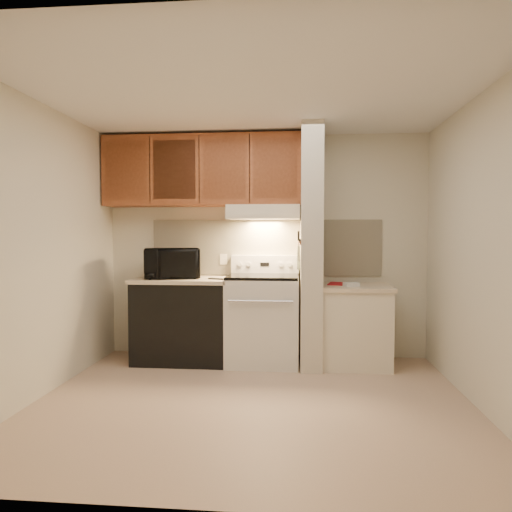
# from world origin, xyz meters

# --- Properties ---
(floor) EXTENTS (3.60, 3.60, 0.00)m
(floor) POSITION_xyz_m (0.00, 0.00, 0.00)
(floor) COLOR tan
(floor) RESTS_ON ground
(ceiling) EXTENTS (3.60, 3.60, 0.00)m
(ceiling) POSITION_xyz_m (0.00, 0.00, 2.50)
(ceiling) COLOR white
(ceiling) RESTS_ON wall_back
(wall_back) EXTENTS (3.60, 2.50, 0.02)m
(wall_back) POSITION_xyz_m (0.00, 1.50, 1.25)
(wall_back) COLOR beige
(wall_back) RESTS_ON floor
(wall_left) EXTENTS (0.02, 3.00, 2.50)m
(wall_left) POSITION_xyz_m (-1.80, 0.00, 1.25)
(wall_left) COLOR beige
(wall_left) RESTS_ON floor
(wall_right) EXTENTS (0.02, 3.00, 2.50)m
(wall_right) POSITION_xyz_m (1.80, 0.00, 1.25)
(wall_right) COLOR beige
(wall_right) RESTS_ON floor
(backsplash) EXTENTS (2.60, 0.02, 0.63)m
(backsplash) POSITION_xyz_m (0.00, 1.49, 1.24)
(backsplash) COLOR #FFF4D0
(backsplash) RESTS_ON wall_back
(range_body) EXTENTS (0.76, 0.65, 0.92)m
(range_body) POSITION_xyz_m (0.00, 1.16, 0.46)
(range_body) COLOR silver
(range_body) RESTS_ON floor
(oven_window) EXTENTS (0.50, 0.01, 0.30)m
(oven_window) POSITION_xyz_m (0.00, 0.84, 0.50)
(oven_window) COLOR black
(oven_window) RESTS_ON range_body
(oven_handle) EXTENTS (0.65, 0.02, 0.02)m
(oven_handle) POSITION_xyz_m (0.00, 0.80, 0.72)
(oven_handle) COLOR silver
(oven_handle) RESTS_ON range_body
(cooktop) EXTENTS (0.74, 0.64, 0.03)m
(cooktop) POSITION_xyz_m (0.00, 1.16, 0.94)
(cooktop) COLOR black
(cooktop) RESTS_ON range_body
(range_backguard) EXTENTS (0.76, 0.08, 0.20)m
(range_backguard) POSITION_xyz_m (0.00, 1.44, 1.05)
(range_backguard) COLOR silver
(range_backguard) RESTS_ON range_body
(range_display) EXTENTS (0.10, 0.01, 0.04)m
(range_display) POSITION_xyz_m (0.00, 1.40, 1.05)
(range_display) COLOR black
(range_display) RESTS_ON range_backguard
(range_knob_left_outer) EXTENTS (0.05, 0.02, 0.05)m
(range_knob_left_outer) POSITION_xyz_m (-0.28, 1.40, 1.05)
(range_knob_left_outer) COLOR silver
(range_knob_left_outer) RESTS_ON range_backguard
(range_knob_left_inner) EXTENTS (0.05, 0.02, 0.05)m
(range_knob_left_inner) POSITION_xyz_m (-0.18, 1.40, 1.05)
(range_knob_left_inner) COLOR silver
(range_knob_left_inner) RESTS_ON range_backguard
(range_knob_right_inner) EXTENTS (0.05, 0.02, 0.05)m
(range_knob_right_inner) POSITION_xyz_m (0.18, 1.40, 1.05)
(range_knob_right_inner) COLOR silver
(range_knob_right_inner) RESTS_ON range_backguard
(range_knob_right_outer) EXTENTS (0.05, 0.02, 0.05)m
(range_knob_right_outer) POSITION_xyz_m (0.28, 1.40, 1.05)
(range_knob_right_outer) COLOR silver
(range_knob_right_outer) RESTS_ON range_backguard
(dishwasher_front) EXTENTS (1.00, 0.63, 0.87)m
(dishwasher_front) POSITION_xyz_m (-0.88, 1.17, 0.43)
(dishwasher_front) COLOR black
(dishwasher_front) RESTS_ON floor
(left_countertop) EXTENTS (1.04, 0.67, 0.04)m
(left_countertop) POSITION_xyz_m (-0.88, 1.17, 0.89)
(left_countertop) COLOR beige
(left_countertop) RESTS_ON dishwasher_front
(spoon_rest) EXTENTS (0.20, 0.14, 0.01)m
(spoon_rest) POSITION_xyz_m (-0.48, 1.06, 0.92)
(spoon_rest) COLOR black
(spoon_rest) RESTS_ON left_countertop
(teal_jar) EXTENTS (0.09, 0.09, 0.09)m
(teal_jar) POSITION_xyz_m (-1.03, 1.39, 0.96)
(teal_jar) COLOR #28575B
(teal_jar) RESTS_ON left_countertop
(outlet) EXTENTS (0.08, 0.01, 0.12)m
(outlet) POSITION_xyz_m (-0.48, 1.48, 1.10)
(outlet) COLOR beige
(outlet) RESTS_ON backsplash
(microwave) EXTENTS (0.67, 0.54, 0.32)m
(microwave) POSITION_xyz_m (-0.99, 1.15, 1.07)
(microwave) COLOR black
(microwave) RESTS_ON left_countertop
(partition_pillar) EXTENTS (0.22, 0.70, 2.50)m
(partition_pillar) POSITION_xyz_m (0.51, 1.15, 1.25)
(partition_pillar) COLOR beige
(partition_pillar) RESTS_ON floor
(pillar_trim) EXTENTS (0.01, 0.70, 0.04)m
(pillar_trim) POSITION_xyz_m (0.39, 1.15, 1.30)
(pillar_trim) COLOR brown
(pillar_trim) RESTS_ON partition_pillar
(knife_strip) EXTENTS (0.02, 0.42, 0.04)m
(knife_strip) POSITION_xyz_m (0.39, 1.10, 1.32)
(knife_strip) COLOR black
(knife_strip) RESTS_ON partition_pillar
(knife_blade_a) EXTENTS (0.01, 0.03, 0.16)m
(knife_blade_a) POSITION_xyz_m (0.38, 0.95, 1.22)
(knife_blade_a) COLOR silver
(knife_blade_a) RESTS_ON knife_strip
(knife_handle_a) EXTENTS (0.02, 0.02, 0.10)m
(knife_handle_a) POSITION_xyz_m (0.38, 0.94, 1.37)
(knife_handle_a) COLOR black
(knife_handle_a) RESTS_ON knife_strip
(knife_blade_b) EXTENTS (0.01, 0.04, 0.18)m
(knife_blade_b) POSITION_xyz_m (0.38, 1.01, 1.21)
(knife_blade_b) COLOR silver
(knife_blade_b) RESTS_ON knife_strip
(knife_handle_b) EXTENTS (0.02, 0.02, 0.10)m
(knife_handle_b) POSITION_xyz_m (0.38, 1.02, 1.37)
(knife_handle_b) COLOR black
(knife_handle_b) RESTS_ON knife_strip
(knife_blade_c) EXTENTS (0.01, 0.04, 0.20)m
(knife_blade_c) POSITION_xyz_m (0.38, 1.11, 1.20)
(knife_blade_c) COLOR silver
(knife_blade_c) RESTS_ON knife_strip
(knife_handle_c) EXTENTS (0.02, 0.02, 0.10)m
(knife_handle_c) POSITION_xyz_m (0.38, 1.10, 1.37)
(knife_handle_c) COLOR black
(knife_handle_c) RESTS_ON knife_strip
(knife_blade_d) EXTENTS (0.01, 0.04, 0.16)m
(knife_blade_d) POSITION_xyz_m (0.38, 1.19, 1.22)
(knife_blade_d) COLOR silver
(knife_blade_d) RESTS_ON knife_strip
(knife_handle_d) EXTENTS (0.02, 0.02, 0.10)m
(knife_handle_d) POSITION_xyz_m (0.38, 1.19, 1.37)
(knife_handle_d) COLOR black
(knife_handle_d) RESTS_ON knife_strip
(knife_blade_e) EXTENTS (0.01, 0.04, 0.18)m
(knife_blade_e) POSITION_xyz_m (0.38, 1.27, 1.21)
(knife_blade_e) COLOR silver
(knife_blade_e) RESTS_ON knife_strip
(knife_handle_e) EXTENTS (0.02, 0.02, 0.10)m
(knife_handle_e) POSITION_xyz_m (0.38, 1.26, 1.37)
(knife_handle_e) COLOR black
(knife_handle_e) RESTS_ON knife_strip
(oven_mitt) EXTENTS (0.03, 0.11, 0.25)m
(oven_mitt) POSITION_xyz_m (0.38, 1.32, 1.13)
(oven_mitt) COLOR slate
(oven_mitt) RESTS_ON partition_pillar
(right_cab_base) EXTENTS (0.70, 0.60, 0.81)m
(right_cab_base) POSITION_xyz_m (0.97, 1.15, 0.40)
(right_cab_base) COLOR beige
(right_cab_base) RESTS_ON floor
(right_countertop) EXTENTS (0.74, 0.64, 0.04)m
(right_countertop) POSITION_xyz_m (0.97, 1.15, 0.83)
(right_countertop) COLOR beige
(right_countertop) RESTS_ON right_cab_base
(red_folder) EXTENTS (0.26, 0.32, 0.01)m
(red_folder) POSITION_xyz_m (0.81, 1.25, 0.85)
(red_folder) COLOR #A91319
(red_folder) RESTS_ON right_countertop
(white_box) EXTENTS (0.17, 0.15, 0.04)m
(white_box) POSITION_xyz_m (0.92, 1.05, 0.87)
(white_box) COLOR white
(white_box) RESTS_ON right_countertop
(range_hood) EXTENTS (0.78, 0.44, 0.15)m
(range_hood) POSITION_xyz_m (0.00, 1.28, 1.62)
(range_hood) COLOR beige
(range_hood) RESTS_ON upper_cabinets
(hood_lip) EXTENTS (0.78, 0.04, 0.06)m
(hood_lip) POSITION_xyz_m (0.00, 1.07, 1.58)
(hood_lip) COLOR beige
(hood_lip) RESTS_ON range_hood
(upper_cabinets) EXTENTS (2.18, 0.33, 0.77)m
(upper_cabinets) POSITION_xyz_m (-0.69, 1.32, 2.08)
(upper_cabinets) COLOR brown
(upper_cabinets) RESTS_ON wall_back
(cab_door_a) EXTENTS (0.46, 0.01, 0.63)m
(cab_door_a) POSITION_xyz_m (-1.51, 1.17, 2.08)
(cab_door_a) COLOR brown
(cab_door_a) RESTS_ON upper_cabinets
(cab_gap_a) EXTENTS (0.01, 0.01, 0.73)m
(cab_gap_a) POSITION_xyz_m (-1.23, 1.16, 2.08)
(cab_gap_a) COLOR black
(cab_gap_a) RESTS_ON upper_cabinets
(cab_door_b) EXTENTS (0.46, 0.01, 0.63)m
(cab_door_b) POSITION_xyz_m (-0.96, 1.17, 2.08)
(cab_door_b) COLOR brown
(cab_door_b) RESTS_ON upper_cabinets
(cab_gap_b) EXTENTS (0.01, 0.01, 0.73)m
(cab_gap_b) POSITION_xyz_m (-0.69, 1.16, 2.08)
(cab_gap_b) COLOR black
(cab_gap_b) RESTS_ON upper_cabinets
(cab_door_c) EXTENTS (0.46, 0.01, 0.63)m
(cab_door_c) POSITION_xyz_m (-0.42, 1.17, 2.08)
(cab_door_c) COLOR brown
(cab_door_c) RESTS_ON upper_cabinets
(cab_gap_c) EXTENTS (0.01, 0.01, 0.73)m
(cab_gap_c) POSITION_xyz_m (-0.14, 1.16, 2.08)
(cab_gap_c) COLOR black
(cab_gap_c) RESTS_ON upper_cabinets
(cab_door_d) EXTENTS (0.46, 0.01, 0.63)m
(cab_door_d) POSITION_xyz_m (0.13, 1.17, 2.08)
(cab_door_d) COLOR brown
(cab_door_d) RESTS_ON upper_cabinets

